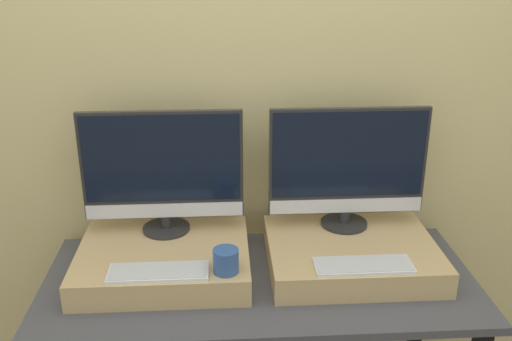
% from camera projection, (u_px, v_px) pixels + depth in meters
% --- Properties ---
extents(wall_back, '(8.00, 0.04, 2.60)m').
position_uv_depth(wall_back, '(253.00, 107.00, 2.26)').
color(wall_back, '#DBC684').
rests_on(wall_back, ground_plane).
extents(workbench, '(1.56, 0.69, 0.77)m').
position_uv_depth(workbench, '(260.00, 298.00, 2.10)').
color(workbench, '#47474C').
rests_on(workbench, ground_plane).
extents(wooden_riser_left, '(0.62, 0.49, 0.10)m').
position_uv_depth(wooden_riser_left, '(164.00, 260.00, 2.09)').
color(wooden_riser_left, tan).
rests_on(wooden_riser_left, workbench).
extents(monitor_left, '(0.60, 0.18, 0.48)m').
position_uv_depth(monitor_left, '(163.00, 170.00, 2.12)').
color(monitor_left, '#282828').
rests_on(monitor_left, wooden_riser_left).
extents(keyboard_left, '(0.34, 0.12, 0.01)m').
position_uv_depth(keyboard_left, '(158.00, 272.00, 1.91)').
color(keyboard_left, silver).
rests_on(keyboard_left, wooden_riser_left).
extents(mug, '(0.09, 0.09, 0.08)m').
position_uv_depth(mug, '(226.00, 261.00, 1.91)').
color(mug, '#335693').
rests_on(mug, wooden_riser_left).
extents(wooden_riser_right, '(0.62, 0.49, 0.10)m').
position_uv_depth(wooden_riser_right, '(351.00, 254.00, 2.13)').
color(wooden_riser_right, tan).
rests_on(wooden_riser_right, workbench).
extents(monitor_right, '(0.60, 0.18, 0.48)m').
position_uv_depth(monitor_right, '(348.00, 165.00, 2.16)').
color(monitor_right, '#282828').
rests_on(monitor_right, wooden_riser_right).
extents(keyboard_right, '(0.34, 0.12, 0.01)m').
position_uv_depth(keyboard_right, '(363.00, 265.00, 1.95)').
color(keyboard_right, silver).
rests_on(keyboard_right, wooden_riser_right).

